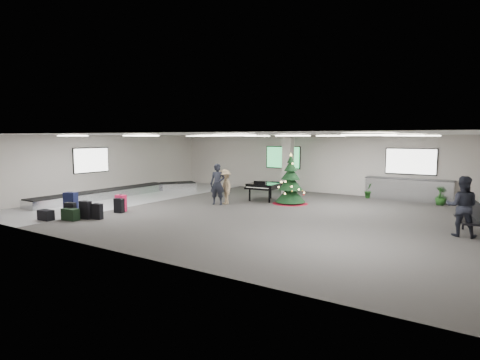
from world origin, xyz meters
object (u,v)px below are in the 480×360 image
Objects in this scene: service_counter at (408,190)px; bench at (472,216)px; christmas_tree at (290,186)px; traveler_a at (218,184)px; grand_piano at (265,186)px; potted_plant_left at (369,190)px; traveler_b at (225,187)px; traveler_bench at (462,206)px; potted_plant_right at (440,196)px; pink_suitcase at (121,203)px; baggage_carousel at (121,192)px.

service_counter is 6.85m from bench.
christmas_tree is 3.38m from traveler_a.
traveler_a is (-2.67, -2.07, 0.13)m from christmas_tree.
grand_piano is 0.96× the size of traveler_a.
bench is 2.21× the size of potted_plant_left.
traveler_b is 9.71m from traveler_bench.
potted_plant_right is (-1.57, 5.54, -0.18)m from bench.
traveler_bench is at bearing 10.01° from pink_suitcase.
grand_piano is at bearing -147.63° from service_counter.
traveler_a reaches higher than bench.
grand_piano is 8.04m from potted_plant_right.
christmas_tree is at bearing -24.84° from traveler_bench.
grand_piano is 9.27m from bench.
potted_plant_left is at bearing 26.69° from traveler_a.
bench is (15.90, 0.60, 0.38)m from baggage_carousel.
traveler_a is (-7.07, -6.03, 0.40)m from service_counter.
traveler_b is at bearing -140.17° from service_counter.
traveler_bench is 2.41× the size of potted_plant_left.
traveler_a reaches higher than grand_piano.
bench is 2.12× the size of potted_plant_right.
service_counter reaches higher than baggage_carousel.
christmas_tree is 1.48× the size of traveler_b.
baggage_carousel is 5.59× the size of bench.
traveler_b is 2.05× the size of potted_plant_left.
potted_plant_left is at bearing -172.56° from service_counter.
traveler_bench reaches higher than traveler_b.
baggage_carousel is at bearing 167.76° from bench.
traveler_bench reaches higher than pink_suitcase.
traveler_a reaches higher than potted_plant_left.
traveler_a is (2.34, 3.59, 0.59)m from pink_suitcase.
baggage_carousel is 11.85× the size of potted_plant_right.
christmas_tree is at bearing 44.49° from pink_suitcase.
service_counter reaches higher than potted_plant_left.
christmas_tree reaches higher than pink_suitcase.
christmas_tree is at bearing 16.67° from traveler_a.
bench is at bearing -16.23° from christmas_tree.
pink_suitcase is (-9.41, -9.62, -0.20)m from service_counter.
baggage_carousel is 15.66m from traveler_bench.
potted_plant_right is (8.35, 5.14, -0.39)m from traveler_b.
grand_piano is at bearing 23.33° from baggage_carousel.
traveler_a is 9.89m from traveler_bench.
christmas_tree is 1.52m from grand_piano.
traveler_bench is (9.87, -0.54, 0.00)m from traveler_a.
traveler_a is at bearing 6.93° from baggage_carousel.
service_counter is 5.66× the size of pink_suitcase.
bench reaches higher than pink_suitcase.
service_counter is 7.16m from traveler_bench.
grand_piano is 1.05× the size of bench.
pink_suitcase is 0.38× the size of traveler_bench.
grand_piano is at bearing 55.15° from pink_suitcase.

